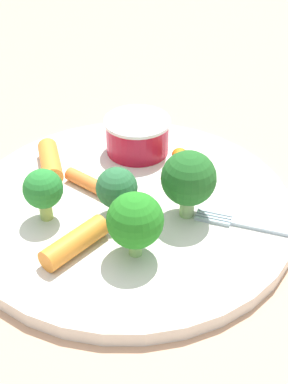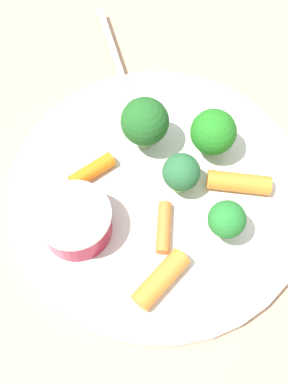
{
  "view_description": "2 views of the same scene",
  "coord_description": "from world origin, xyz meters",
  "px_view_note": "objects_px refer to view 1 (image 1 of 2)",
  "views": [
    {
      "loc": [
        -0.29,
        -0.17,
        0.28
      ],
      "look_at": [
        0.0,
        -0.01,
        0.02
      ],
      "focal_mm": 49.29,
      "sensor_mm": 36.0,
      "label": 1
    },
    {
      "loc": [
        0.03,
        0.19,
        0.38
      ],
      "look_at": [
        0.01,
        0.01,
        0.03
      ],
      "focal_mm": 43.61,
      "sensor_mm": 36.0,
      "label": 2
    }
  ],
  "objects_px": {
    "plate": "(130,208)",
    "carrot_stick_0": "(50,161)",
    "carrot_stick_1": "(75,242)",
    "carrot_stick_3": "(182,167)",
    "broccoli_floret_0": "(121,191)",
    "sauce_cup": "(137,135)",
    "broccoli_floret_3": "(135,221)",
    "carrot_stick_2": "(90,181)",
    "broccoli_floret_1": "(189,179)",
    "broccoli_floret_2": "(43,190)"
  },
  "relations": [
    {
      "from": "plate",
      "to": "carrot_stick_0",
      "type": "height_order",
      "value": "carrot_stick_0"
    },
    {
      "from": "carrot_stick_1",
      "to": "carrot_stick_3",
      "type": "bearing_deg",
      "value": -11.34
    },
    {
      "from": "carrot_stick_1",
      "to": "carrot_stick_3",
      "type": "height_order",
      "value": "carrot_stick_1"
    },
    {
      "from": "broccoli_floret_0",
      "to": "sauce_cup",
      "type": "bearing_deg",
      "value": 21.81
    },
    {
      "from": "broccoli_floret_3",
      "to": "carrot_stick_3",
      "type": "height_order",
      "value": "broccoli_floret_3"
    },
    {
      "from": "carrot_stick_1",
      "to": "carrot_stick_2",
      "type": "bearing_deg",
      "value": 25.53
    },
    {
      "from": "plate",
      "to": "carrot_stick_2",
      "type": "distance_m",
      "value": 0.04
    },
    {
      "from": "broccoli_floret_1",
      "to": "carrot_stick_1",
      "type": "height_order",
      "value": "broccoli_floret_1"
    },
    {
      "from": "sauce_cup",
      "to": "broccoli_floret_2",
      "type": "height_order",
      "value": "broccoli_floret_2"
    },
    {
      "from": "carrot_stick_2",
      "to": "carrot_stick_3",
      "type": "distance_m",
      "value": 0.08
    },
    {
      "from": "carrot_stick_1",
      "to": "carrot_stick_2",
      "type": "height_order",
      "value": "carrot_stick_1"
    },
    {
      "from": "broccoli_floret_2",
      "to": "carrot_stick_2",
      "type": "distance_m",
      "value": 0.06
    },
    {
      "from": "sauce_cup",
      "to": "broccoli_floret_1",
      "type": "distance_m",
      "value": 0.1
    },
    {
      "from": "broccoli_floret_3",
      "to": "carrot_stick_2",
      "type": "relative_size",
      "value": 1.16
    },
    {
      "from": "carrot_stick_0",
      "to": "broccoli_floret_0",
      "type": "bearing_deg",
      "value": -106.59
    },
    {
      "from": "broccoli_floret_1",
      "to": "plate",
      "type": "bearing_deg",
      "value": 98.56
    },
    {
      "from": "carrot_stick_0",
      "to": "carrot_stick_2",
      "type": "relative_size",
      "value": 1.18
    },
    {
      "from": "plate",
      "to": "carrot_stick_3",
      "type": "distance_m",
      "value": 0.06
    },
    {
      "from": "carrot_stick_0",
      "to": "carrot_stick_2",
      "type": "height_order",
      "value": "carrot_stick_0"
    },
    {
      "from": "plate",
      "to": "sauce_cup",
      "type": "bearing_deg",
      "value": 24.17
    },
    {
      "from": "carrot_stick_2",
      "to": "carrot_stick_0",
      "type": "bearing_deg",
      "value": 83.29
    },
    {
      "from": "carrot_stick_1",
      "to": "carrot_stick_2",
      "type": "relative_size",
      "value": 1.24
    },
    {
      "from": "plate",
      "to": "broccoli_floret_1",
      "type": "bearing_deg",
      "value": -81.44
    },
    {
      "from": "broccoli_floret_0",
      "to": "broccoli_floret_1",
      "type": "relative_size",
      "value": 0.75
    },
    {
      "from": "broccoli_floret_0",
      "to": "carrot_stick_1",
      "type": "distance_m",
      "value": 0.05
    },
    {
      "from": "carrot_stick_0",
      "to": "carrot_stick_3",
      "type": "height_order",
      "value": "carrot_stick_0"
    },
    {
      "from": "broccoli_floret_1",
      "to": "carrot_stick_1",
      "type": "xyz_separation_m",
      "value": [
        -0.08,
        0.05,
        -0.03
      ]
    },
    {
      "from": "broccoli_floret_1",
      "to": "carrot_stick_2",
      "type": "bearing_deg",
      "value": 93.17
    },
    {
      "from": "carrot_stick_0",
      "to": "carrot_stick_1",
      "type": "distance_m",
      "value": 0.11
    },
    {
      "from": "sauce_cup",
      "to": "carrot_stick_2",
      "type": "xyz_separation_m",
      "value": [
        -0.07,
        0.01,
        -0.01
      ]
    },
    {
      "from": "broccoli_floret_2",
      "to": "broccoli_floret_3",
      "type": "height_order",
      "value": "broccoli_floret_3"
    },
    {
      "from": "carrot_stick_2",
      "to": "carrot_stick_3",
      "type": "height_order",
      "value": "carrot_stick_3"
    },
    {
      "from": "sauce_cup",
      "to": "carrot_stick_2",
      "type": "relative_size",
      "value": 1.37
    },
    {
      "from": "carrot_stick_1",
      "to": "carrot_stick_2",
      "type": "xyz_separation_m",
      "value": [
        0.07,
        0.03,
        -0.0
      ]
    },
    {
      "from": "carrot_stick_0",
      "to": "sauce_cup",
      "type": "bearing_deg",
      "value": -39.17
    },
    {
      "from": "broccoli_floret_3",
      "to": "broccoli_floret_1",
      "type": "bearing_deg",
      "value": -13.35
    },
    {
      "from": "broccoli_floret_0",
      "to": "carrot_stick_2",
      "type": "distance_m",
      "value": 0.05
    },
    {
      "from": "plate",
      "to": "carrot_stick_2",
      "type": "height_order",
      "value": "carrot_stick_2"
    },
    {
      "from": "broccoli_floret_3",
      "to": "carrot_stick_2",
      "type": "height_order",
      "value": "broccoli_floret_3"
    },
    {
      "from": "broccoli_floret_0",
      "to": "carrot_stick_2",
      "type": "height_order",
      "value": "broccoli_floret_0"
    },
    {
      "from": "broccoli_floret_0",
      "to": "carrot_stick_3",
      "type": "distance_m",
      "value": 0.08
    },
    {
      "from": "plate",
      "to": "broccoli_floret_1",
      "type": "distance_m",
      "value": 0.06
    },
    {
      "from": "carrot_stick_0",
      "to": "broccoli_floret_3",
      "type": "bearing_deg",
      "value": -116.28
    },
    {
      "from": "plate",
      "to": "broccoli_floret_3",
      "type": "distance_m",
      "value": 0.07
    },
    {
      "from": "plate",
      "to": "broccoli_floret_2",
      "type": "xyz_separation_m",
      "value": [
        -0.05,
        0.05,
        0.03
      ]
    },
    {
      "from": "sauce_cup",
      "to": "broccoli_floret_1",
      "type": "height_order",
      "value": "broccoli_floret_1"
    },
    {
      "from": "broccoli_floret_1",
      "to": "broccoli_floret_0",
      "type": "bearing_deg",
      "value": 120.61
    },
    {
      "from": "broccoli_floret_0",
      "to": "carrot_stick_3",
      "type": "height_order",
      "value": "broccoli_floret_0"
    },
    {
      "from": "broccoli_floret_0",
      "to": "carrot_stick_0",
      "type": "distance_m",
      "value": 0.09
    },
    {
      "from": "broccoli_floret_3",
      "to": "carrot_stick_2",
      "type": "bearing_deg",
      "value": 54.21
    }
  ]
}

